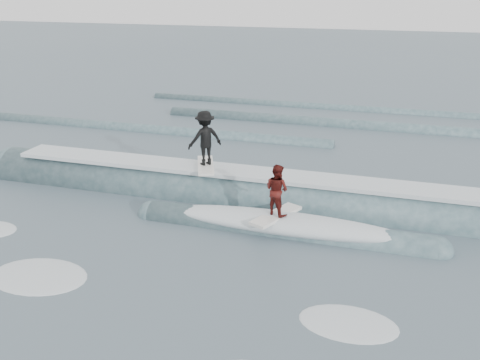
% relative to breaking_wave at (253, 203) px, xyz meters
% --- Properties ---
extents(ground, '(160.00, 160.00, 0.00)m').
position_rel_breaking_wave_xyz_m(ground, '(-0.28, -6.30, -0.05)').
color(ground, '#425560').
rests_on(ground, ground).
extents(breaking_wave, '(21.79, 3.79, 2.01)m').
position_rel_breaking_wave_xyz_m(breaking_wave, '(0.00, 0.00, 0.00)').
color(breaking_wave, '#334E55').
rests_on(breaking_wave, ground).
extents(surfer_black, '(1.40, 2.06, 2.04)m').
position_rel_breaking_wave_xyz_m(surfer_black, '(-1.88, 0.34, 2.04)').
color(surfer_black, white).
rests_on(surfer_black, ground).
extents(surfer_red, '(1.31, 2.05, 1.71)m').
position_rel_breaking_wave_xyz_m(surfer_red, '(1.26, -1.86, 1.23)').
color(surfer_red, silver).
rests_on(surfer_red, ground).
extents(whitewater, '(13.66, 5.96, 0.10)m').
position_rel_breaking_wave_xyz_m(whitewater, '(-0.23, -6.71, -0.05)').
color(whitewater, silver).
rests_on(whitewater, ground).
extents(far_swells, '(34.02, 8.65, 0.80)m').
position_rel_breaking_wave_xyz_m(far_swells, '(-1.91, 11.35, -0.05)').
color(far_swells, '#334E55').
rests_on(far_swells, ground).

